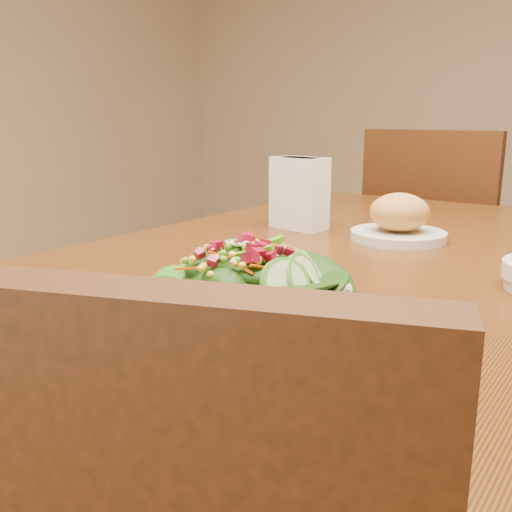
% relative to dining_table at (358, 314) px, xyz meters
% --- Properties ---
extents(dining_table, '(0.90, 1.40, 0.75)m').
position_rel_dining_table_xyz_m(dining_table, '(0.00, 0.00, 0.00)').
color(dining_table, '#4D2C13').
rests_on(dining_table, ground_plane).
extents(chair_far, '(0.46, 0.47, 0.93)m').
position_rel_dining_table_xyz_m(chair_far, '(-0.17, 0.94, -0.15)').
color(chair_far, '#451F0C').
rests_on(chair_far, ground_plane).
extents(salad_plate, '(0.26, 0.26, 0.07)m').
position_rel_dining_table_xyz_m(salad_plate, '(0.00, -0.30, 0.13)').
color(salad_plate, silver).
rests_on(salad_plate, dining_table).
extents(bread_plate, '(0.17, 0.17, 0.09)m').
position_rel_dining_table_xyz_m(bread_plate, '(0.00, 0.15, 0.14)').
color(bread_plate, silver).
rests_on(bread_plate, dining_table).
extents(napkin_holder, '(0.12, 0.07, 0.14)m').
position_rel_dining_table_xyz_m(napkin_holder, '(-0.21, 0.14, 0.18)').
color(napkin_holder, white).
rests_on(napkin_holder, dining_table).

